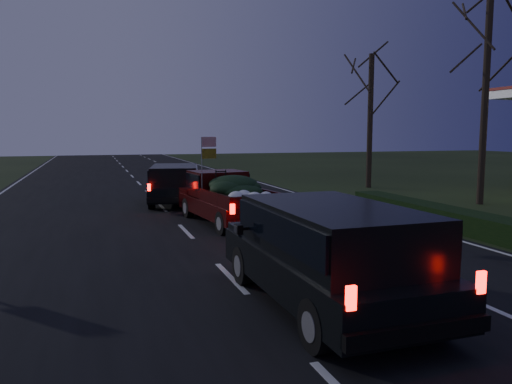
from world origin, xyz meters
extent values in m
plane|color=black|center=(0.00, 0.00, 0.00)|extent=(120.00, 120.00, 0.00)
cube|color=black|center=(0.00, 0.00, 0.01)|extent=(14.00, 120.00, 0.02)
cube|color=black|center=(7.80, 3.00, 0.30)|extent=(1.00, 10.00, 0.60)
cylinder|color=black|center=(12.50, 7.00, 4.25)|extent=(0.28, 0.28, 8.50)
cylinder|color=black|center=(11.50, 14.00, 3.50)|extent=(0.28, 0.28, 7.00)
cube|color=#380707|center=(1.51, 5.99, 0.55)|extent=(2.34, 4.72, 0.50)
cube|color=#380707|center=(1.41, 6.80, 1.23)|extent=(1.84, 1.64, 0.82)
cube|color=black|center=(1.41, 6.80, 1.32)|extent=(1.92, 1.56, 0.50)
cube|color=#380707|center=(1.64, 4.81, 0.82)|extent=(1.97, 2.72, 0.05)
ellipsoid|color=black|center=(1.64, 5.27, 1.23)|extent=(1.64, 1.79, 0.55)
cylinder|color=gray|center=(0.69, 5.89, 1.86)|extent=(0.03, 0.03, 1.82)
cube|color=red|center=(0.94, 5.92, 2.62)|extent=(0.47, 0.07, 0.31)
cube|color=gold|center=(0.94, 5.92, 2.25)|extent=(0.47, 0.07, 0.31)
cube|color=black|center=(0.65, 10.96, 0.58)|extent=(2.70, 4.75, 0.56)
cube|color=black|center=(0.60, 10.74, 1.21)|extent=(2.35, 3.54, 0.75)
cube|color=black|center=(0.60, 10.74, 1.29)|extent=(2.43, 3.47, 0.45)
cube|color=black|center=(1.07, -2.01, 0.64)|extent=(2.12, 4.95, 0.62)
cube|color=black|center=(1.07, -2.27, 1.33)|extent=(1.98, 3.61, 0.82)
cube|color=black|center=(1.07, -2.27, 1.41)|extent=(2.08, 3.51, 0.49)
cube|color=black|center=(-0.15, -1.06, 1.21)|extent=(0.11, 0.23, 0.16)
camera|label=1|loc=(-2.56, -9.33, 2.88)|focal=35.00mm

